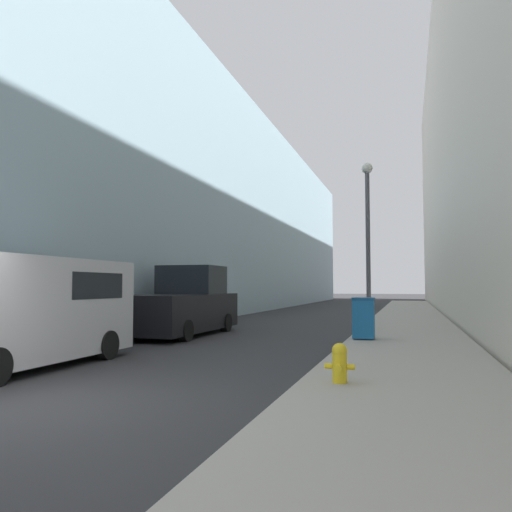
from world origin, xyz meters
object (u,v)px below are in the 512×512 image
white_van (28,307)px  pickup_truck (182,306)px  trash_bin (364,318)px  lamppost (368,234)px  fire_hydrant (340,362)px

white_van → pickup_truck: size_ratio=0.94×
trash_bin → white_van: 8.76m
lamppost → pickup_truck: 7.08m
fire_hydrant → white_van: bearing=177.3°
pickup_truck → lamppost: bearing=26.7°
fire_hydrant → pickup_truck: (-6.23, 7.39, 0.52)m
trash_bin → white_van: bearing=-133.6°
fire_hydrant → pickup_truck: bearing=130.1°
fire_hydrant → pickup_truck: size_ratio=0.11×
lamppost → white_van: lamppost is taller
fire_hydrant → trash_bin: trash_bin is taller
pickup_truck → trash_bin: bearing=-7.2°
trash_bin → white_van: white_van is taller
white_van → pickup_truck: (0.00, 7.10, -0.24)m
fire_hydrant → lamppost: size_ratio=0.10×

